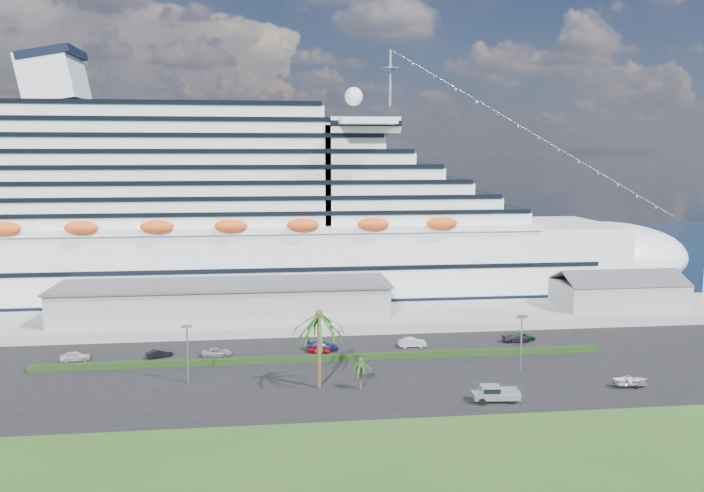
{
  "coord_description": "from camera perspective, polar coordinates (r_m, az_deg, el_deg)",
  "views": [
    {
      "loc": [
        -16.25,
        -86.1,
        31.93
      ],
      "look_at": [
        -2.42,
        30.0,
        15.99
      ],
      "focal_mm": 35.0,
      "sensor_mm": 36.0,
      "label": 1
    }
  ],
  "objects": [
    {
      "name": "terminal_building",
      "position": [
        129.24,
        -10.56,
        -4.39
      ],
      "size": [
        61.0,
        15.0,
        6.3
      ],
      "color": "gray",
      "rests_on": "wharf"
    },
    {
      "name": "ground",
      "position": [
        93.26,
        3.74,
        -12.28
      ],
      "size": [
        420.0,
        420.0,
        0.0
      ],
      "primitive_type": "plane",
      "color": "#274918",
      "rests_on": "ground"
    },
    {
      "name": "parked_car_7",
      "position": [
        120.35,
        13.45,
        -7.44
      ],
      "size": [
        4.81,
        2.1,
        1.38
      ],
      "primitive_type": "imported",
      "rotation": [
        0.0,
        0.0,
        1.61
      ],
      "color": "black",
      "rests_on": "asphalt_lot"
    },
    {
      "name": "lamp_post_right",
      "position": [
        104.29,
        13.91,
        -7.24
      ],
      "size": [
        1.6,
        0.35,
        8.27
      ],
      "color": "gray",
      "rests_on": "asphalt_lot"
    },
    {
      "name": "boat_trailer",
      "position": [
        102.69,
        22.18,
        -10.29
      ],
      "size": [
        5.29,
        3.56,
        1.5
      ],
      "color": "gray",
      "rests_on": "asphalt_lot"
    },
    {
      "name": "parked_car_3",
      "position": [
        112.54,
        -2.46,
        -8.27
      ],
      "size": [
        5.44,
        3.23,
        1.48
      ],
      "primitive_type": "imported",
      "rotation": [
        0.0,
        0.0,
        1.33
      ],
      "color": "#161A4E",
      "rests_on": "asphalt_lot"
    },
    {
      "name": "palm_tall",
      "position": [
        93.13,
        -2.76,
        -6.37
      ],
      "size": [
        8.82,
        8.82,
        11.13
      ],
      "color": "#47301E",
      "rests_on": "ground"
    },
    {
      "name": "hedge",
      "position": [
        107.12,
        -2.11,
        -9.27
      ],
      "size": [
        88.0,
        1.1,
        0.9
      ],
      "primitive_type": "cube",
      "color": "black",
      "rests_on": "asphalt_lot"
    },
    {
      "name": "lamp_post_left",
      "position": [
        98.48,
        -13.52,
        -8.12
      ],
      "size": [
        1.6,
        0.35,
        8.27
      ],
      "color": "gray",
      "rests_on": "asphalt_lot"
    },
    {
      "name": "parked_car_5",
      "position": [
        114.6,
        5.03,
        -7.99
      ],
      "size": [
        4.65,
        1.7,
        1.52
      ],
      "primitive_type": "imported",
      "rotation": [
        0.0,
        0.0,
        1.59
      ],
      "color": "#B5B9BD",
      "rests_on": "asphalt_lot"
    },
    {
      "name": "parked_car_0",
      "position": [
        114.97,
        -22.04,
        -8.49
      ],
      "size": [
        4.65,
        2.62,
        1.49
      ],
      "primitive_type": "imported",
      "rotation": [
        0.0,
        0.0,
        1.78
      ],
      "color": "#BDBEBF",
      "rests_on": "asphalt_lot"
    },
    {
      "name": "parked_car_6",
      "position": [
        121.9,
        13.97,
        -7.3
      ],
      "size": [
        4.66,
        2.43,
        1.25
      ],
      "primitive_type": "imported",
      "rotation": [
        0.0,
        0.0,
        1.49
      ],
      "color": "#0D3513",
      "rests_on": "asphalt_lot"
    },
    {
      "name": "palm_short",
      "position": [
        93.74,
        0.74,
        -9.79
      ],
      "size": [
        3.53,
        3.53,
        4.56
      ],
      "color": "#47301E",
      "rests_on": "ground"
    },
    {
      "name": "pickup_truck",
      "position": [
        91.98,
        11.8,
        -11.86
      ],
      "size": [
        6.2,
        2.68,
        2.13
      ],
      "color": "black",
      "rests_on": "asphalt_lot"
    },
    {
      "name": "asphalt_lot",
      "position": [
        103.48,
        2.62,
        -10.18
      ],
      "size": [
        140.0,
        38.0,
        0.12
      ],
      "primitive_type": "cube",
      "color": "black",
      "rests_on": "ground"
    },
    {
      "name": "port_shed",
      "position": [
        146.0,
        21.27,
        -3.64
      ],
      "size": [
        24.0,
        12.31,
        7.37
      ],
      "color": "gray",
      "rests_on": "wharf"
    },
    {
      "name": "parked_car_2",
      "position": [
        111.11,
        -11.17,
        -8.68
      ],
      "size": [
        4.7,
        2.21,
        1.3
      ],
      "primitive_type": "imported",
      "rotation": [
        0.0,
        0.0,
        1.56
      ],
      "color": "#9A9FA3",
      "rests_on": "asphalt_lot"
    },
    {
      "name": "parked_car_1",
      "position": [
        112.64,
        -15.73,
        -8.59
      ],
      "size": [
        4.17,
        2.91,
        1.3
      ],
      "primitive_type": "imported",
      "rotation": [
        0.0,
        0.0,
        2.0
      ],
      "color": "black",
      "rests_on": "asphalt_lot"
    },
    {
      "name": "wharf",
      "position": [
        130.87,
        0.54,
        -5.95
      ],
      "size": [
        240.0,
        20.0,
        1.8
      ],
      "primitive_type": "cube",
      "color": "gray",
      "rests_on": "ground"
    },
    {
      "name": "water",
      "position": [
        219.05,
        -2.47,
        -0.62
      ],
      "size": [
        420.0,
        160.0,
        0.02
      ],
      "primitive_type": "cube",
      "color": "black",
      "rests_on": "ground"
    },
    {
      "name": "parked_car_4",
      "position": [
        110.96,
        -2.71,
        -8.56
      ],
      "size": [
        4.05,
        2.7,
        1.28
      ],
      "primitive_type": "imported",
      "rotation": [
        0.0,
        0.0,
        1.23
      ],
      "color": "maroon",
      "rests_on": "asphalt_lot"
    },
    {
      "name": "cruise_ship",
      "position": [
        150.96,
        -8.77,
        1.88
      ],
      "size": [
        191.0,
        38.0,
        54.0
      ],
      "color": "silver",
      "rests_on": "ground"
    }
  ]
}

